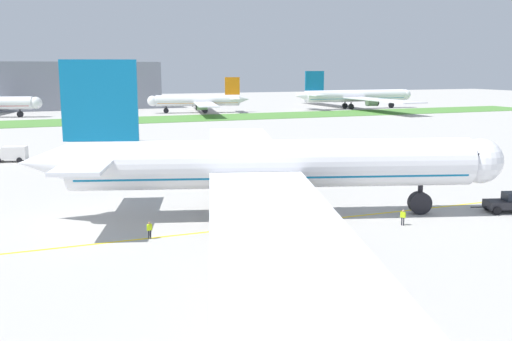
% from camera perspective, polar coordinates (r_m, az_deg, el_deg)
% --- Properties ---
extents(ground_plane, '(600.00, 600.00, 0.00)m').
position_cam_1_polar(ground_plane, '(59.09, -0.39, -5.09)').
color(ground_plane, '#ADAAA5').
rests_on(ground_plane, ground).
extents(apron_taxi_line, '(280.00, 0.36, 0.01)m').
position_cam_1_polar(apron_taxi_line, '(57.24, 0.35, -5.59)').
color(apron_taxi_line, yellow).
rests_on(apron_taxi_line, ground).
extents(grass_median_strip, '(320.00, 24.00, 0.10)m').
position_cam_1_polar(grass_median_strip, '(177.10, -14.81, 4.80)').
color(grass_median_strip, '#4C8438').
rests_on(grass_median_strip, ground).
extents(airliner_foreground, '(49.33, 79.70, 16.41)m').
position_cam_1_polar(airliner_foreground, '(59.72, 1.06, 0.55)').
color(airliner_foreground, white).
rests_on(airliner_foreground, ground).
extents(pushback_tug, '(6.07, 3.56, 2.18)m').
position_cam_1_polar(pushback_tug, '(68.41, 23.69, -2.99)').
color(pushback_tug, '#26262B').
rests_on(pushback_tug, ground).
extents(ground_crew_wingwalker_port, '(0.54, 0.37, 1.62)m').
position_cam_1_polar(ground_crew_wingwalker_port, '(53.85, -10.58, -5.71)').
color(ground_crew_wingwalker_port, black).
rests_on(ground_crew_wingwalker_port, ground).
extents(ground_crew_marshaller_front, '(0.26, 0.56, 1.61)m').
position_cam_1_polar(ground_crew_marshaller_front, '(59.58, 6.21, -4.05)').
color(ground_crew_marshaller_front, black).
rests_on(ground_crew_marshaller_front, ground).
extents(ground_crew_wingwalker_starboard, '(0.47, 0.47, 1.61)m').
position_cam_1_polar(ground_crew_wingwalker_starboard, '(59.25, 14.45, -4.40)').
color(ground_crew_wingwalker_starboard, black).
rests_on(ground_crew_wingwalker_starboard, ground).
extents(service_truck_baggage_loader, '(6.64, 4.24, 2.48)m').
position_cam_1_polar(service_truck_baggage_loader, '(113.08, -16.50, 2.56)').
color(service_truck_baggage_loader, '#33478C').
rests_on(service_truck_baggage_loader, ground).
extents(service_truck_fuel_bowser, '(5.47, 3.47, 2.62)m').
position_cam_1_polar(service_truck_fuel_bowser, '(104.54, -23.24, 1.59)').
color(service_truck_fuel_bowser, white).
rests_on(service_truck_fuel_bowser, ground).
extents(parked_airliner_far_right, '(35.83, 56.97, 12.49)m').
position_cam_1_polar(parked_airliner_far_right, '(204.51, -5.67, 6.93)').
color(parked_airliner_far_right, white).
rests_on(parked_airliner_far_right, ground).
extents(parked_airliner_far_outer, '(50.87, 81.91, 14.59)m').
position_cam_1_polar(parked_airliner_far_outer, '(226.47, 9.74, 7.33)').
color(parked_airliner_far_outer, white).
rests_on(parked_airliner_far_outer, ground).
extents(terminal_building, '(99.12, 20.00, 18.00)m').
position_cam_1_polar(terminal_building, '(234.42, -21.98, 7.82)').
color(terminal_building, gray).
rests_on(terminal_building, ground).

